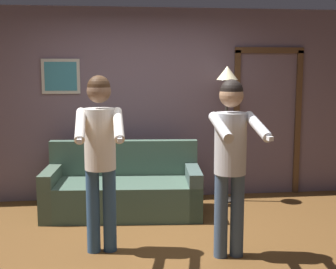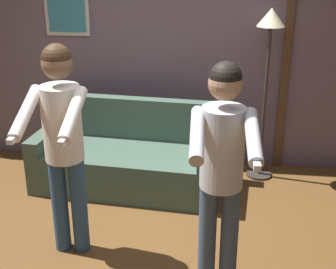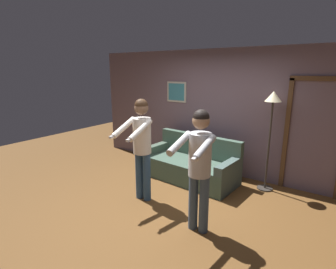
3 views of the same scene
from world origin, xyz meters
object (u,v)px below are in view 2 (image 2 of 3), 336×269
at_px(torchiere_lamp, 269,46).
at_px(person_standing_left, 62,133).
at_px(couch, 129,160).
at_px(person_standing_right, 222,159).

distance_m(torchiere_lamp, person_standing_left, 2.33).
bearing_deg(couch, person_standing_right, -56.94).
bearing_deg(person_standing_left, couch, 78.91).
xyz_separation_m(torchiere_lamp, person_standing_right, (-0.42, -1.88, -0.42)).
xyz_separation_m(person_standing_left, person_standing_right, (1.21, -0.27, -0.02)).
relative_size(torchiere_lamp, person_standing_right, 1.07).
bearing_deg(person_standing_right, person_standing_left, 167.47).
xyz_separation_m(couch, person_standing_left, (-0.24, -1.23, 0.78)).
height_order(couch, person_standing_left, person_standing_left).
distance_m(person_standing_left, person_standing_right, 1.24).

